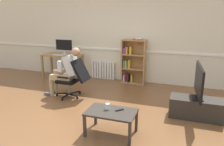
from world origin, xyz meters
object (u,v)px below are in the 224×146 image
Objects in this scene: coffee_table at (111,114)px; person_seated at (66,71)px; tv_screen at (199,81)px; radiator at (103,70)px; drinking_glass at (108,106)px; imac_monitor at (64,45)px; computer_mouse at (68,55)px; bookshelf at (132,62)px; tv_stand at (196,108)px; keyboard at (59,55)px; computer_desk at (62,58)px; office_chair at (74,77)px; spare_remote at (119,110)px.

person_seated is at bearing 140.62° from coffee_table.
tv_screen is at bearing 87.07° from person_seated.
radiator is 3.21m from drinking_glass.
computer_mouse is (0.22, -0.20, -0.25)m from imac_monitor.
tv_stand is at bearing -45.63° from bookshelf.
keyboard is at bearing -140.54° from person_seated.
person_seated is (0.63, -1.18, -0.12)m from computer_mouse.
bookshelf is (2.13, 0.29, -0.01)m from computer_desk.
office_chair reaches higher than keyboard.
bookshelf is 2.53m from tv_stand.
keyboard reaches higher than spare_remote.
radiator is at bearing 113.65° from coffee_table.
computer_mouse is at bearing 131.43° from drinking_glass.
spare_remote is at bearing -45.71° from computer_mouse.
coffee_table is (1.61, -1.32, -0.29)m from person_seated.
imac_monitor is at bearing 132.41° from coffee_table.
office_chair is 0.24m from person_seated.
office_chair is 2.80m from tv_screen.
keyboard is 0.30× the size of person_seated.
coffee_table is at bearing 51.32° from person_seated.
coffee_table is (2.24, -2.50, -0.41)m from computer_mouse.
tv_stand is 1.83m from drinking_glass.
imac_monitor is 5.73× the size of drinking_glass.
bookshelf reaches higher than person_seated.
radiator is 1.71m from office_chair.
computer_mouse reaches higher than radiator.
bookshelf is 2.88m from spare_remote.
bookshelf reaches higher than imac_monitor.
person_seated is (0.93, -1.16, -0.11)m from keyboard.
office_chair is 1.15× the size of coffee_table.
tv_stand is (1.74, -1.78, -0.43)m from bookshelf.
keyboard is 2.42× the size of spare_remote.
tv_screen is at bearing -34.88° from radiator.
radiator is at bearing 23.48° from keyboard.
computer_mouse is 3.27m from drinking_glass.
tv_screen reaches higher than radiator.
tv_screen is at bearing -45.60° from bookshelf.
person_seated is 8.19× the size of spare_remote.
computer_desk is 3.63m from coffee_table.
tv_stand is (3.84, -1.57, -0.83)m from imac_monitor.
computer_mouse is 0.67× the size of spare_remote.
bookshelf is at bearing 134.37° from tv_stand.
imac_monitor is at bearing -147.45° from person_seated.
imac_monitor is 5.99× the size of computer_mouse.
tv_screen is 6.76× the size of spare_remote.
bookshelf is at bearing 142.88° from person_seated.
tv_stand is (2.98, -0.19, -0.45)m from person_seated.
spare_remote is at bearing 125.17° from tv_screen.
computer_desk is 1.20× the size of tv_stand.
imac_monitor is 0.60× the size of tv_stand.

